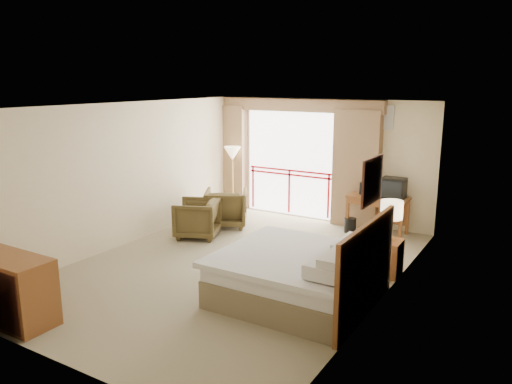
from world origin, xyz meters
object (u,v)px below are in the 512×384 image
Objects in this scene: armchair_near at (197,237)px; dresser at (8,289)px; nightstand at (388,258)px; armchair_far at (226,226)px; floor_lamp at (232,156)px; bed at (301,274)px; tv at (393,188)px; desk at (379,204)px; wastebasket at (350,225)px; table_lamp at (392,211)px; side_table at (209,210)px.

armchair_near is 4.15m from dresser.
armchair_far is (-3.82, 0.94, -0.29)m from nightstand.
nightstand is 0.37× the size of floor_lamp.
tv reaches higher than bed.
floor_lamp reaches higher than desk.
armchair_far is at bearing -161.26° from desk.
wastebasket is at bearing -153.70° from desk.
armchair_far is (-2.97, -1.21, -0.61)m from desk.
dresser is at bearing -22.03° from armchair_near.
armchair_near is at bearing -148.01° from desk.
armchair_near is (-3.88, -0.01, -0.29)m from nightstand.
floor_lamp is at bearing 169.97° from armchair_near.
bed is at bearing -116.30° from table_lamp.
nightstand is at bearing -8.75° from side_table.
wastebasket is at bearing 102.89° from armchair_near.
tv is at bearing 103.32° from nightstand.
side_table is at bearing 25.57° from armchair_far.
floor_lamp reaches higher than dresser.
nightstand is at bearing -90.00° from table_lamp.
wastebasket is 3.26m from floor_lamp.
tv is 0.55× the size of armchair_near.
table_lamp is 4.03m from armchair_near.
armchair_far is at bearing 152.82° from armchair_near.
wastebasket is at bearing 170.55° from armchair_far.
desk is at bearing 101.88° from armchair_near.
desk is 0.73m from wastebasket.
floor_lamp reaches higher than wastebasket.
bed is at bearing 110.29° from armchair_far.
table_lamp is (0.00, 0.05, 0.78)m from nightstand.
desk is (-0.85, 2.10, -0.45)m from table_lamp.
table_lamp reaches higher than bed.
tv reaches higher than armchair_near.
table_lamp is at bearing -8.06° from side_table.
wastebasket is 2.98m from side_table.
wastebasket is (-0.79, -0.22, -0.84)m from tv.
nightstand reaches higher than side_table.
nightstand is at bearing 136.21° from armchair_far.
tv is 4.05m from armchair_near.
tv reaches higher than side_table.
table_lamp is 1.11× the size of side_table.
armchair_near is at bearing -76.07° from side_table.
dresser reaches higher than armchair_near.
side_table reaches higher than armchair_far.
desk is 1.36× the size of armchair_far.
armchair_near is 0.63× the size of dresser.
tv is at bearing 0.97° from floor_lamp.
armchair_near is at bearing 178.56° from nightstand.
floor_lamp is (-3.03, 0.16, 1.20)m from wastebasket.
tv is 0.34× the size of dresser.
desk is 3.26m from armchair_far.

